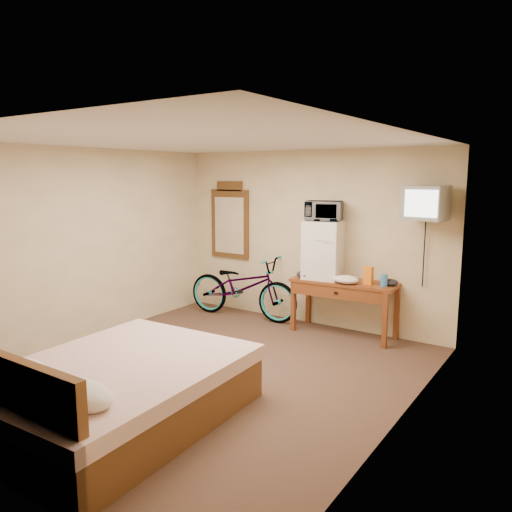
% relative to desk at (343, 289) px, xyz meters
% --- Properties ---
extents(room, '(4.60, 4.64, 2.50)m').
position_rel_desk_xyz_m(room, '(-0.69, -2.00, 0.61)').
color(room, '#493224').
rests_on(room, ground).
extents(desk, '(1.44, 0.62, 0.75)m').
position_rel_desk_xyz_m(desk, '(0.00, 0.00, 0.00)').
color(desk, brown).
rests_on(desk, floor).
extents(mini_fridge, '(0.55, 0.54, 0.79)m').
position_rel_desk_xyz_m(mini_fridge, '(-0.32, 0.03, 0.51)').
color(mini_fridge, white).
rests_on(mini_fridge, desk).
extents(microwave, '(0.56, 0.46, 0.27)m').
position_rel_desk_xyz_m(microwave, '(-0.32, 0.03, 1.04)').
color(microwave, white).
rests_on(microwave, mini_fridge).
extents(snack_bag, '(0.13, 0.09, 0.24)m').
position_rel_desk_xyz_m(snack_bag, '(0.36, -0.03, 0.23)').
color(snack_bag, orange).
rests_on(snack_bag, desk).
extents(blue_cup, '(0.09, 0.09, 0.16)m').
position_rel_desk_xyz_m(blue_cup, '(0.56, -0.01, 0.19)').
color(blue_cup, '#397BC4').
rests_on(blue_cup, desk).
extents(cloth_cream, '(0.35, 0.27, 0.11)m').
position_rel_desk_xyz_m(cloth_cream, '(0.09, -0.12, 0.17)').
color(cloth_cream, silver).
rests_on(cloth_cream, desk).
extents(cloth_dark_a, '(0.28, 0.21, 0.10)m').
position_rel_desk_xyz_m(cloth_dark_a, '(-0.50, -0.12, 0.17)').
color(cloth_dark_a, black).
rests_on(cloth_dark_a, desk).
extents(cloth_dark_b, '(0.19, 0.16, 0.09)m').
position_rel_desk_xyz_m(cloth_dark_b, '(0.62, 0.08, 0.16)').
color(cloth_dark_b, black).
rests_on(cloth_dark_b, desk).
extents(crt_television, '(0.51, 0.60, 0.41)m').
position_rel_desk_xyz_m(crt_television, '(1.02, 0.02, 1.19)').
color(crt_television, black).
rests_on(crt_television, room).
extents(wall_mirror, '(0.71, 0.04, 1.21)m').
position_rel_desk_xyz_m(wall_mirror, '(-2.09, 0.27, 0.79)').
color(wall_mirror, brown).
rests_on(wall_mirror, room).
extents(bicycle, '(1.87, 0.81, 0.96)m').
position_rel_desk_xyz_m(bicycle, '(-1.62, -0.05, -0.16)').
color(bicycle, black).
rests_on(bicycle, floor).
extents(bed, '(1.78, 2.31, 0.90)m').
position_rel_desk_xyz_m(bed, '(-0.65, -3.36, -0.34)').
color(bed, brown).
rests_on(bed, floor).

